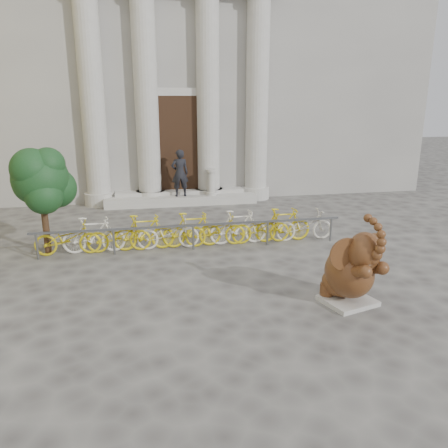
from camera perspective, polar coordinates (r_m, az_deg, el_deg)
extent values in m
plane|color=#474442|center=(8.91, 0.70, -10.53)|extent=(80.00, 80.00, 0.00)
cube|color=gray|center=(22.99, -7.53, 20.56)|extent=(22.00, 10.00, 12.00)
cube|color=black|center=(17.91, -5.96, 10.24)|extent=(2.40, 0.16, 4.00)
cylinder|color=#A8A59E|center=(17.70, -16.82, 15.14)|extent=(0.90, 0.90, 8.00)
cylinder|color=#A8A59E|center=(17.64, -10.11, 15.54)|extent=(0.90, 0.90, 8.00)
cylinder|color=#A8A59E|center=(17.87, -2.10, 15.75)|extent=(0.90, 0.90, 8.00)
cylinder|color=#A8A59E|center=(18.30, 4.33, 15.71)|extent=(0.90, 0.90, 8.00)
cube|color=#A8A59E|center=(17.71, -5.61, 3.25)|extent=(6.00, 1.20, 0.36)
cube|color=#A8A59E|center=(9.33, 15.82, -9.60)|extent=(1.17, 1.10, 0.10)
ellipsoid|color=black|center=(9.33, 15.09, -7.26)|extent=(0.99, 0.96, 0.62)
ellipsoid|color=black|center=(9.10, 16.02, -6.08)|extent=(1.21, 1.37, 1.00)
cylinder|color=black|center=(9.32, 13.30, -8.26)|extent=(0.36, 0.36, 0.25)
cylinder|color=black|center=(9.65, 15.69, -7.60)|extent=(0.36, 0.36, 0.25)
cylinder|color=black|center=(8.64, 16.81, -5.96)|extent=(0.38, 0.62, 0.38)
cylinder|color=black|center=(8.93, 18.80, -5.43)|extent=(0.38, 0.62, 0.38)
ellipsoid|color=black|center=(8.69, 17.83, -3.47)|extent=(0.80, 0.77, 0.77)
cylinder|color=black|center=(8.56, 15.70, -3.86)|extent=(0.66, 0.07, 0.66)
cylinder|color=black|center=(9.01, 18.79, -3.16)|extent=(0.57, 0.41, 0.66)
cone|color=beige|center=(8.54, 18.09, -4.94)|extent=(0.17, 0.22, 0.10)
cone|color=beige|center=(8.70, 19.18, -4.67)|extent=(0.07, 0.22, 0.10)
cube|color=slate|center=(11.94, -4.07, -0.15)|extent=(8.51, 0.06, 0.06)
cylinder|color=slate|center=(12.25, -23.23, -2.71)|extent=(0.06, 0.06, 0.70)
cylinder|color=slate|center=(11.98, -14.19, -2.29)|extent=(0.06, 0.06, 0.70)
cylinder|color=slate|center=(12.04, -4.04, -1.75)|extent=(0.06, 0.06, 0.70)
cylinder|color=slate|center=(12.47, 5.70, -1.19)|extent=(0.06, 0.06, 0.70)
cylinder|color=slate|center=(13.15, 13.77, -0.69)|extent=(0.06, 0.06, 0.70)
imported|color=gold|center=(12.30, -19.75, -1.55)|extent=(1.70, 0.50, 1.00)
imported|color=beige|center=(12.22, -16.67, -1.39)|extent=(1.66, 0.47, 1.00)
imported|color=gold|center=(12.17, -13.56, -1.24)|extent=(1.70, 0.50, 1.00)
imported|color=gold|center=(12.16, -10.43, -1.07)|extent=(1.66, 0.47, 1.00)
imported|color=beige|center=(12.18, -7.31, -0.91)|extent=(1.70, 0.50, 1.00)
imported|color=gold|center=(12.24, -4.20, -0.74)|extent=(1.66, 0.47, 1.00)
imported|color=gold|center=(12.33, -1.14, -0.58)|extent=(1.70, 0.50, 1.00)
imported|color=beige|center=(12.46, 1.87, -0.41)|extent=(1.66, 0.47, 1.00)
imported|color=gold|center=(12.62, 4.81, -0.25)|extent=(1.70, 0.50, 1.00)
imported|color=gold|center=(12.82, 7.67, -0.09)|extent=(1.66, 0.47, 1.00)
imported|color=beige|center=(13.04, 10.44, 0.06)|extent=(1.70, 0.50, 1.00)
cylinder|color=#332114|center=(12.55, -22.31, 0.26)|extent=(0.17, 0.17, 1.73)
sphere|color=black|center=(12.32, -22.85, 5.45)|extent=(1.44, 1.44, 1.44)
sphere|color=black|center=(12.49, -21.04, 4.40)|extent=(1.06, 1.06, 1.06)
sphere|color=black|center=(12.64, -23.84, 4.68)|extent=(0.96, 0.96, 0.96)
sphere|color=black|center=(12.09, -22.47, 3.45)|extent=(0.96, 0.96, 0.96)
sphere|color=black|center=(12.12, -23.84, 6.58)|extent=(1.06, 1.06, 1.06)
sphere|color=black|center=(12.13, -22.01, 7.24)|extent=(0.87, 0.87, 0.87)
imported|color=black|center=(17.27, -5.79, 6.64)|extent=(0.69, 0.47, 1.84)
cylinder|color=#A8A59E|center=(17.53, -1.68, 4.00)|extent=(0.43, 0.43, 0.13)
cylinder|color=#A8A59E|center=(17.45, -1.69, 5.34)|extent=(0.30, 0.30, 0.96)
cylinder|color=#A8A59E|center=(17.36, -1.70, 7.00)|extent=(0.43, 0.43, 0.11)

